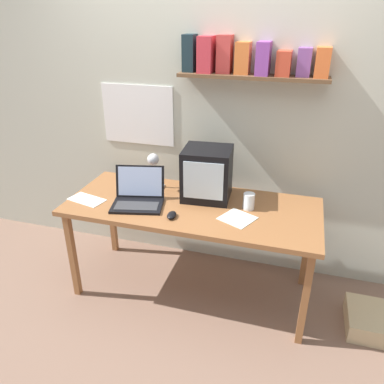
% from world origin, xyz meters
% --- Properties ---
extents(ground_plane, '(12.00, 12.00, 0.00)m').
position_xyz_m(ground_plane, '(0.00, 0.00, 0.00)').
color(ground_plane, '#856554').
extents(back_wall, '(5.60, 0.24, 2.60)m').
position_xyz_m(back_wall, '(0.01, 0.51, 1.31)').
color(back_wall, beige).
rests_on(back_wall, ground_plane).
extents(corner_desk, '(1.80, 0.75, 0.75)m').
position_xyz_m(corner_desk, '(0.00, 0.00, 0.69)').
color(corner_desk, '#986036').
rests_on(corner_desk, ground_plane).
extents(crt_monitor, '(0.36, 0.35, 0.37)m').
position_xyz_m(crt_monitor, '(0.07, 0.15, 0.94)').
color(crt_monitor, black).
rests_on(crt_monitor, corner_desk).
extents(laptop, '(0.41, 0.37, 0.25)m').
position_xyz_m(laptop, '(-0.38, -0.08, 0.82)').
color(laptop, black).
rests_on(laptop, corner_desk).
extents(desk_lamp, '(0.14, 0.17, 0.30)m').
position_xyz_m(desk_lamp, '(-0.35, 0.17, 0.93)').
color(desk_lamp, silver).
rests_on(desk_lamp, corner_desk).
extents(juice_glass, '(0.08, 0.08, 0.12)m').
position_xyz_m(juice_glass, '(0.40, 0.05, 0.80)').
color(juice_glass, white).
rests_on(juice_glass, corner_desk).
extents(computer_mouse, '(0.07, 0.11, 0.03)m').
position_xyz_m(computer_mouse, '(-0.08, -0.21, 0.77)').
color(computer_mouse, black).
rests_on(computer_mouse, corner_desk).
extents(loose_paper_near_laptop, '(0.29, 0.20, 0.00)m').
position_xyz_m(loose_paper_near_laptop, '(-0.76, -0.15, 0.75)').
color(loose_paper_near_laptop, white).
rests_on(loose_paper_near_laptop, corner_desk).
extents(loose_paper_near_monitor, '(0.27, 0.27, 0.00)m').
position_xyz_m(loose_paper_near_monitor, '(0.35, -0.11, 0.75)').
color(loose_paper_near_monitor, silver).
rests_on(loose_paper_near_monitor, corner_desk).
extents(floor_cushion, '(0.36, 0.36, 0.14)m').
position_xyz_m(floor_cushion, '(1.33, -0.05, 0.07)').
color(floor_cushion, '#CBB386').
rests_on(floor_cushion, ground_plane).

